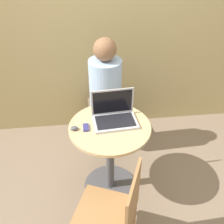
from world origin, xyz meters
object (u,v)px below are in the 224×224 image
Objects in this scene: cell_phone at (86,127)px; person_seated at (105,105)px; laptop at (114,115)px; chair_empty at (114,215)px.

person_seated is (0.20, 0.61, -0.21)m from cell_phone.
laptop is 0.43× the size of chair_empty.
cell_phone is at bearing 104.11° from chair_empty.
person_seated is at bearing 71.43° from cell_phone.
laptop is 4.15× the size of cell_phone.
person_seated reaches higher than chair_empty.
cell_phone is at bearing -108.57° from person_seated.
laptop is at bearing 82.74° from chair_empty.
chair_empty is at bearing -97.26° from laptop.
cell_phone is 0.68m from chair_empty.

